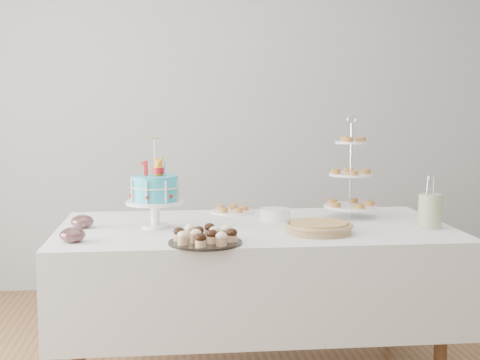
{
  "coord_description": "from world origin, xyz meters",
  "views": [
    {
      "loc": [
        -0.41,
        -2.93,
        1.38
      ],
      "look_at": [
        -0.07,
        0.3,
        1.0
      ],
      "focal_mm": 50.0,
      "sensor_mm": 36.0,
      "label": 1
    }
  ],
  "objects": [
    {
      "name": "walls",
      "position": [
        0.0,
        0.0,
        1.35
      ],
      "size": [
        5.04,
        4.04,
        2.7
      ],
      "color": "#A1A4A7",
      "rests_on": "floor"
    },
    {
      "name": "table",
      "position": [
        0.0,
        0.3,
        0.54
      ],
      "size": [
        1.92,
        1.02,
        0.77
      ],
      "color": "silver",
      "rests_on": "floor"
    },
    {
      "name": "birthday_cake",
      "position": [
        -0.49,
        0.29,
        0.89
      ],
      "size": [
        0.28,
        0.28,
        0.44
      ],
      "rotation": [
        0.0,
        0.0,
        -0.31
      ],
      "color": "white",
      "rests_on": "table"
    },
    {
      "name": "cupcake_tray",
      "position": [
        -0.27,
        -0.1,
        0.81
      ],
      "size": [
        0.32,
        0.32,
        0.07
      ],
      "color": "black",
      "rests_on": "table"
    },
    {
      "name": "pie",
      "position": [
        0.27,
        0.08,
        0.8
      ],
      "size": [
        0.32,
        0.32,
        0.05
      ],
      "color": "tan",
      "rests_on": "table"
    },
    {
      "name": "tiered_stand",
      "position": [
        0.53,
        0.48,
        1.0
      ],
      "size": [
        0.28,
        0.28,
        0.54
      ],
      "color": "silver",
      "rests_on": "table"
    },
    {
      "name": "plate_stack",
      "position": [
        0.12,
        0.43,
        0.8
      ],
      "size": [
        0.16,
        0.16,
        0.06
      ],
      "color": "white",
      "rests_on": "table"
    },
    {
      "name": "pastry_plate",
      "position": [
        -0.07,
        0.7,
        0.79
      ],
      "size": [
        0.24,
        0.24,
        0.04
      ],
      "color": "white",
      "rests_on": "table"
    },
    {
      "name": "jam_bowl_a",
      "position": [
        -0.84,
        -0.01,
        0.8
      ],
      "size": [
        0.11,
        0.11,
        0.07
      ],
      "color": "silver",
      "rests_on": "table"
    },
    {
      "name": "jam_bowl_b",
      "position": [
        -0.84,
        0.32,
        0.8
      ],
      "size": [
        0.11,
        0.11,
        0.07
      ],
      "color": "silver",
      "rests_on": "table"
    },
    {
      "name": "utensil_pitcher",
      "position": [
        0.84,
        0.16,
        0.86
      ],
      "size": [
        0.12,
        0.11,
        0.25
      ],
      "rotation": [
        0.0,
        0.0,
        -0.12
      ],
      "color": "beige",
      "rests_on": "table"
    }
  ]
}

